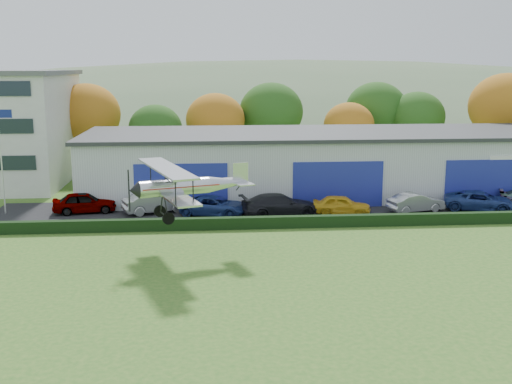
{
  "coord_description": "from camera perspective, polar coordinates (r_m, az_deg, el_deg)",
  "views": [
    {
      "loc": [
        -5.26,
        -24.23,
        10.7
      ],
      "look_at": [
        -2.17,
        12.09,
        3.34
      ],
      "focal_mm": 43.57,
      "sensor_mm": 36.0,
      "label": 1
    }
  ],
  "objects": [
    {
      "name": "car_4",
      "position": [
        45.9,
        7.86,
        -1.19
      ],
      "size": [
        4.5,
        2.52,
        1.44
      ],
      "primitive_type": "imported",
      "rotation": [
        0.0,
        0.0,
        1.37
      ],
      "color": "gold",
      "rests_on": "apron"
    },
    {
      "name": "biplane",
      "position": [
        35.33,
        -6.56,
        0.67
      ],
      "size": [
        7.14,
        8.06,
        3.03
      ],
      "rotation": [
        0.0,
        0.0,
        0.31
      ],
      "color": "silver"
    },
    {
      "name": "hangar",
      "position": [
        53.82,
        6.2,
        2.75
      ],
      "size": [
        40.6,
        12.6,
        5.3
      ],
      "color": "#B2B7BC",
      "rests_on": "ground"
    },
    {
      "name": "flagpole",
      "position": [
        48.85,
        -22.28,
        3.6
      ],
      "size": [
        1.05,
        0.1,
        8.0
      ],
      "color": "silver",
      "rests_on": "ground"
    },
    {
      "name": "hedge",
      "position": [
        42.54,
        6.5,
        -2.68
      ],
      "size": [
        46.0,
        0.6,
        0.8
      ],
      "primitive_type": "cube",
      "color": "black",
      "rests_on": "ground"
    },
    {
      "name": "car_0",
      "position": [
        47.8,
        -15.47,
        -0.92
      ],
      "size": [
        4.83,
        2.55,
        1.56
      ],
      "primitive_type": "imported",
      "rotation": [
        0.0,
        0.0,
        1.73
      ],
      "color": "gray",
      "rests_on": "apron"
    },
    {
      "name": "car_2",
      "position": [
        45.35,
        -3.83,
        -1.28
      ],
      "size": [
        5.57,
        3.77,
        1.42
      ],
      "primitive_type": "imported",
      "rotation": [
        0.0,
        0.0,
        1.27
      ],
      "color": "navy",
      "rests_on": "apron"
    },
    {
      "name": "tree_belt",
      "position": [
        65.34,
        0.53,
        6.94
      ],
      "size": [
        75.7,
        13.22,
        10.12
      ],
      "color": "#3D2614",
      "rests_on": "ground"
    },
    {
      "name": "car_1",
      "position": [
        46.69,
        -9.17,
        -0.91
      ],
      "size": [
        5.17,
        3.35,
        1.61
      ],
      "primitive_type": "imported",
      "rotation": [
        0.0,
        0.0,
        1.94
      ],
      "color": "silver",
      "rests_on": "apron"
    },
    {
      "name": "apron",
      "position": [
        47.21,
        5.35,
        -1.71
      ],
      "size": [
        48.0,
        9.0,
        0.05
      ],
      "primitive_type": "cube",
      "color": "black",
      "rests_on": "ground"
    },
    {
      "name": "car_3",
      "position": [
        45.05,
        2.16,
        -1.2
      ],
      "size": [
        6.01,
        3.34,
        1.65
      ],
      "primitive_type": "imported",
      "rotation": [
        0.0,
        0.0,
        1.76
      ],
      "color": "black",
      "rests_on": "apron"
    },
    {
      "name": "car_5",
      "position": [
        47.9,
        14.47,
        -0.93
      ],
      "size": [
        4.58,
        2.6,
        1.43
      ],
      "primitive_type": "imported",
      "rotation": [
        0.0,
        0.0,
        1.84
      ],
      "color": "silver",
      "rests_on": "apron"
    },
    {
      "name": "ground",
      "position": [
        27.01,
        6.94,
        -12.01
      ],
      "size": [
        300.0,
        300.0,
        0.0
      ],
      "primitive_type": "plane",
      "color": "#2F631F",
      "rests_on": "ground"
    },
    {
      "name": "distant_hills",
      "position": [
        165.95,
        -4.52,
        3.15
      ],
      "size": [
        430.0,
        196.0,
        56.0
      ],
      "color": "#4C6642",
      "rests_on": "ground"
    },
    {
      "name": "car_6",
      "position": [
        49.72,
        19.94,
        -0.79
      ],
      "size": [
        5.81,
        4.26,
        1.47
      ],
      "primitive_type": "imported",
      "rotation": [
        0.0,
        0.0,
        1.18
      ],
      "color": "navy",
      "rests_on": "apron"
    }
  ]
}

